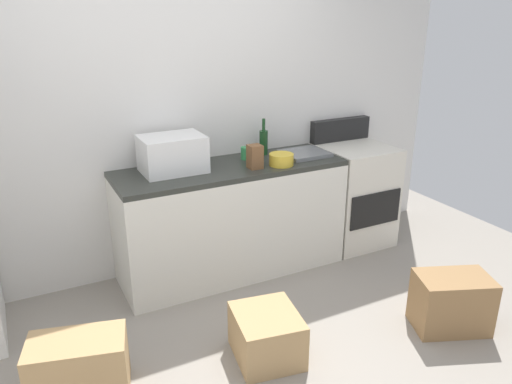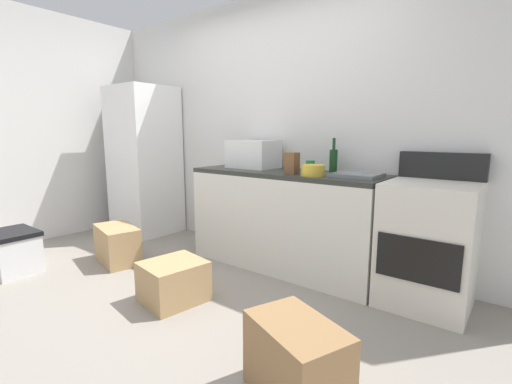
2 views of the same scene
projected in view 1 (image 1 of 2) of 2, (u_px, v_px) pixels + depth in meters
ground_plane at (270, 366)px, 3.02m from camera, size 6.00×6.00×0.00m
wall_back at (176, 110)px, 3.86m from camera, size 5.00×0.10×2.60m
kitchen_counter at (232, 219)px, 3.99m from camera, size 1.80×0.60×0.90m
stove_oven at (353, 193)px, 4.51m from camera, size 0.60×0.61×1.10m
microwave at (172, 154)px, 3.66m from camera, size 0.46×0.34×0.27m
sink_basin at (304, 153)px, 4.11m from camera, size 0.36×0.32×0.03m
wine_bottle at (264, 141)px, 4.10m from camera, size 0.07×0.07×0.30m
coffee_mug at (246, 153)px, 3.99m from camera, size 0.08×0.08×0.10m
knife_block at (255, 157)px, 3.75m from camera, size 0.10×0.10×0.18m
mixing_bowl at (281, 159)px, 3.84m from camera, size 0.19×0.19×0.09m
cardboard_box_large at (451, 302)px, 3.33m from camera, size 0.56×0.47×0.38m
cardboard_box_medium at (267, 335)px, 3.06m from camera, size 0.45×0.49×0.30m
cardboard_box_small at (79, 367)px, 2.75m from camera, size 0.58×0.42×0.35m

